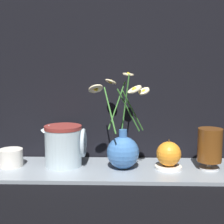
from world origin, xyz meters
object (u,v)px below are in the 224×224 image
object	(u,v)px
yellow_mug	(10,158)
orange_fruit	(169,154)
tea_glass	(210,146)
vase_with_flowers	(123,149)
ceramic_pitcher	(64,144)

from	to	relation	value
yellow_mug	orange_fruit	bearing A→B (deg)	-1.66
yellow_mug	tea_glass	world-z (taller)	tea_glass
vase_with_flowers	tea_glass	bearing A→B (deg)	0.65
vase_with_flowers	orange_fruit	size ratio (longest dim) A/B	3.56
yellow_mug	tea_glass	size ratio (longest dim) A/B	0.66
ceramic_pitcher	tea_glass	world-z (taller)	ceramic_pitcher
tea_glass	orange_fruit	bearing A→B (deg)	-178.28
vase_with_flowers	yellow_mug	world-z (taller)	vase_with_flowers
yellow_mug	orange_fruit	xyz separation A→B (m)	(0.55, -0.02, 0.02)
orange_fruit	tea_glass	bearing A→B (deg)	1.72
orange_fruit	vase_with_flowers	bearing A→B (deg)	179.71
tea_glass	orange_fruit	distance (m)	0.14
yellow_mug	tea_glass	distance (m)	0.69
ceramic_pitcher	tea_glass	xyz separation A→B (m)	(0.50, -0.02, 0.00)
tea_glass	vase_with_flowers	bearing A→B (deg)	-179.35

